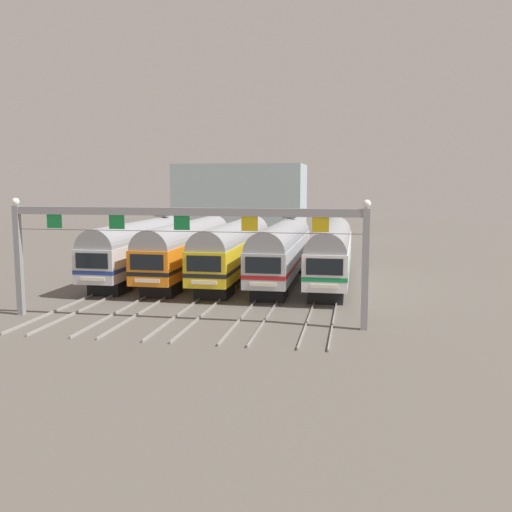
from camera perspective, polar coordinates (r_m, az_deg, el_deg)
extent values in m
plane|color=#5B564F|center=(45.53, -2.22, -2.56)|extent=(160.00, 160.00, 0.00)
cube|color=gray|center=(63.90, -6.34, 0.34)|extent=(0.07, 70.00, 0.15)
cube|color=gray|center=(63.51, -5.10, 0.32)|extent=(0.07, 70.00, 0.15)
cube|color=gray|center=(62.92, -2.98, 0.27)|extent=(0.07, 70.00, 0.15)
cube|color=gray|center=(62.61, -1.70, 0.24)|extent=(0.07, 70.00, 0.15)
cube|color=gray|center=(62.17, 0.47, 0.19)|extent=(0.07, 70.00, 0.15)
cube|color=gray|center=(61.95, 1.78, 0.16)|extent=(0.07, 70.00, 0.15)
cube|color=gray|center=(61.65, 4.00, 0.11)|extent=(0.07, 70.00, 0.15)
cube|color=gray|center=(61.51, 5.33, 0.08)|extent=(0.07, 70.00, 0.15)
cube|color=gray|center=(61.36, 7.57, 0.03)|extent=(0.07, 70.00, 0.15)
cube|color=gray|center=(61.32, 8.91, 0.00)|extent=(0.07, 70.00, 0.15)
cube|color=silver|center=(47.43, -11.35, 0.42)|extent=(2.85, 18.00, 2.35)
cube|color=navy|center=(47.48, -11.34, 0.00)|extent=(2.88, 18.02, 0.28)
cylinder|color=gray|center=(47.31, -11.39, 1.84)|extent=(2.74, 17.64, 2.74)
cube|color=black|center=(39.19, -16.18, -0.47)|extent=(2.28, 0.06, 1.03)
cube|color=silver|center=(39.37, -16.11, -2.24)|extent=(1.71, 0.05, 0.24)
cube|color=black|center=(41.95, -14.43, -2.91)|extent=(2.28, 2.60, 1.05)
cube|color=black|center=(53.51, -8.85, -0.58)|extent=(2.28, 2.60, 1.05)
cube|color=#4C4C51|center=(51.90, -9.39, 4.07)|extent=(1.10, 1.10, 0.20)
cube|color=orange|center=(46.17, -6.90, 0.33)|extent=(2.85, 18.00, 2.35)
cube|color=black|center=(46.22, -6.90, -0.11)|extent=(2.88, 18.02, 0.28)
cylinder|color=gray|center=(46.04, -6.93, 1.78)|extent=(2.74, 17.64, 2.74)
cube|color=black|center=(37.65, -10.92, -0.62)|extent=(2.28, 0.06, 1.03)
cube|color=silver|center=(37.84, -10.87, -2.46)|extent=(1.71, 0.05, 0.24)
cube|color=black|center=(40.52, -9.47, -3.14)|extent=(2.28, 2.60, 1.05)
cube|color=black|center=(52.40, -4.87, -0.69)|extent=(2.28, 2.60, 1.05)
cube|color=gold|center=(45.20, -2.24, 0.22)|extent=(2.85, 18.00, 2.35)
cube|color=black|center=(45.25, -2.23, -0.22)|extent=(2.88, 18.02, 0.28)
cylinder|color=gray|center=(45.07, -2.24, 1.71)|extent=(2.74, 17.64, 2.74)
cube|color=black|center=(36.46, -5.27, -0.78)|extent=(2.28, 0.06, 1.03)
cube|color=silver|center=(36.65, -5.25, -2.67)|extent=(1.71, 0.05, 0.24)
cube|color=black|center=(39.41, -4.18, -3.35)|extent=(2.28, 2.60, 1.05)
cube|color=black|center=(51.55, -0.73, -0.79)|extent=(2.28, 2.60, 1.05)
cube|color=#B2B5BA|center=(44.54, 2.60, 0.12)|extent=(2.85, 18.00, 2.35)
cube|color=#B21E1E|center=(44.59, 2.60, -0.33)|extent=(2.88, 18.02, 0.28)
cylinder|color=gray|center=(44.41, 2.61, 1.62)|extent=(2.74, 17.64, 2.74)
cube|color=black|center=(35.64, 0.71, -0.94)|extent=(2.28, 0.06, 1.03)
cube|color=silver|center=(35.84, 0.70, -2.87)|extent=(1.71, 0.05, 0.24)
cube|color=black|center=(38.65, 1.36, -3.55)|extent=(2.28, 2.60, 1.05)
cube|color=black|center=(50.97, 3.52, -0.90)|extent=(2.28, 2.60, 1.05)
cube|color=#4C4C51|center=(49.27, 3.39, 3.99)|extent=(1.10, 1.10, 0.20)
cube|color=white|center=(44.21, 7.55, 0.00)|extent=(2.85, 18.00, 2.35)
cube|color=#198C4C|center=(44.26, 7.54, -0.45)|extent=(2.88, 18.02, 0.28)
cylinder|color=gray|center=(44.08, 7.57, 1.52)|extent=(2.74, 17.64, 2.74)
cube|color=black|center=(35.22, 6.89, -1.09)|extent=(2.28, 0.06, 1.03)
cube|color=silver|center=(35.42, 6.86, -3.05)|extent=(1.71, 0.05, 0.24)
cube|color=black|center=(38.27, 7.07, -3.71)|extent=(2.28, 2.60, 1.05)
cube|color=black|center=(50.68, 7.84, -1.00)|extent=(2.28, 2.60, 1.05)
cube|color=gray|center=(36.44, -22.71, -0.45)|extent=(0.36, 0.36, 6.50)
cube|color=gray|center=(30.66, 10.91, -1.38)|extent=(0.36, 0.36, 6.50)
cube|color=gray|center=(31.84, -7.48, 4.44)|extent=(20.18, 0.32, 0.44)
cube|color=#198C3F|center=(34.97, -19.59, 3.31)|extent=(0.90, 0.08, 0.80)
cube|color=#198C3F|center=(33.23, -13.81, 3.34)|extent=(0.90, 0.08, 0.80)
cube|color=#198C3F|center=(31.87, -7.46, 3.32)|extent=(0.90, 0.08, 0.80)
cube|color=yellow|center=(30.93, -0.64, 3.26)|extent=(0.90, 0.08, 0.80)
cube|color=yellow|center=(30.45, 6.49, 3.15)|extent=(0.90, 0.08, 0.80)
sphere|color=white|center=(36.16, -22.99, 5.05)|extent=(0.44, 0.44, 0.44)
sphere|color=white|center=(30.33, 11.07, 5.17)|extent=(0.44, 0.44, 0.44)
cylinder|color=#3F382D|center=(31.91, -7.45, 2.46)|extent=(20.18, 0.03, 0.03)
cube|color=#9EB2B7|center=(83.29, -1.50, 5.57)|extent=(18.29, 10.00, 10.47)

